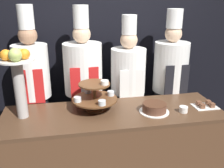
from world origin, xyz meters
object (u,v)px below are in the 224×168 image
(fruit_pedestal, at_px, (17,73))
(cake_square_tray, at_px, (205,105))
(tiered_stand, at_px, (95,96))
(chef_left, at_px, (33,87))
(chef_center_right, at_px, (128,86))
(chef_center_left, at_px, (84,85))
(cup_white, at_px, (183,109))
(cake_round, at_px, (154,108))
(chef_right, at_px, (170,80))

(fruit_pedestal, relative_size, cake_square_tray, 2.80)
(tiered_stand, relative_size, fruit_pedestal, 0.67)
(chef_left, distance_m, chef_center_right, 1.06)
(fruit_pedestal, bearing_deg, chef_center_right, 23.24)
(fruit_pedestal, distance_m, chef_center_left, 0.82)
(cup_white, xyz_separation_m, cake_square_tray, (0.27, 0.07, -0.01))
(cake_round, xyz_separation_m, chef_center_left, (-0.62, 0.59, 0.07))
(tiered_stand, distance_m, cup_white, 0.86)
(cup_white, bearing_deg, chef_right, 78.85)
(tiered_stand, relative_size, chef_left, 0.23)
(cup_white, xyz_separation_m, chef_center_left, (-0.90, 0.65, 0.08))
(tiered_stand, height_order, chef_left, chef_left)
(chef_center_right, bearing_deg, chef_left, -180.00)
(chef_center_right, height_order, chef_right, chef_right)
(chef_center_left, distance_m, chef_right, 1.03)
(cake_square_tray, height_order, chef_right, chef_right)
(cake_round, xyz_separation_m, chef_right, (0.40, 0.59, 0.06))
(cake_square_tray, bearing_deg, chef_center_right, 138.96)
(chef_left, xyz_separation_m, chef_right, (1.57, -0.00, -0.02))
(cake_round, height_order, chef_center_left, chef_center_left)
(fruit_pedestal, xyz_separation_m, chef_right, (1.62, 0.48, -0.33))
(cup_white, height_order, chef_center_left, chef_center_left)
(chef_center_left, relative_size, chef_center_right, 1.06)
(cup_white, relative_size, chef_left, 0.04)
(cake_square_tray, distance_m, chef_right, 0.59)
(fruit_pedestal, xyz_separation_m, cake_round, (1.22, -0.12, -0.38))
(cake_round, height_order, chef_right, chef_right)
(cup_white, distance_m, chef_left, 1.58)
(tiered_stand, bearing_deg, chef_right, 24.93)
(tiered_stand, distance_m, chef_right, 1.05)
(cake_square_tray, bearing_deg, cup_white, -164.64)
(tiered_stand, height_order, chef_center_left, chef_center_left)
(chef_center_right, xyz_separation_m, chef_right, (0.51, -0.00, 0.03))
(chef_left, height_order, chef_center_right, chef_left)
(cake_round, bearing_deg, fruit_pedestal, 174.51)
(cake_round, relative_size, chef_center_right, 0.16)
(cake_round, height_order, cup_white, cake_round)
(chef_left, bearing_deg, cup_white, -24.12)
(tiered_stand, xyz_separation_m, chef_center_left, (-0.08, 0.44, -0.04))
(chef_left, bearing_deg, tiered_stand, -35.57)
(cake_round, distance_m, chef_right, 0.72)
(cake_square_tray, relative_size, chef_center_right, 0.13)
(tiered_stand, distance_m, chef_left, 0.76)
(chef_center_left, bearing_deg, tiered_stand, -80.34)
(chef_left, bearing_deg, chef_right, -0.00)
(chef_right, bearing_deg, fruit_pedestal, -163.65)
(chef_center_right, bearing_deg, cup_white, -59.10)
(tiered_stand, distance_m, chef_center_right, 0.63)
(fruit_pedestal, distance_m, cake_square_tray, 1.81)
(tiered_stand, relative_size, chef_center_left, 0.23)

